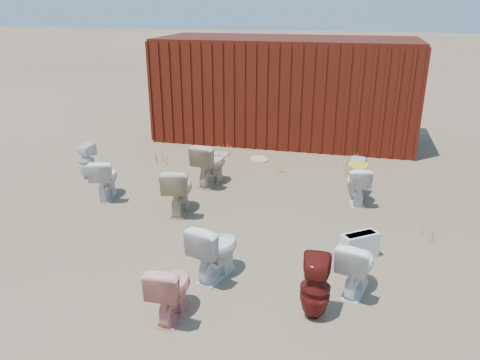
% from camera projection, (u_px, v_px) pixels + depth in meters
% --- Properties ---
extents(ground, '(100.00, 100.00, 0.00)m').
position_uv_depth(ground, '(230.00, 228.00, 7.04)').
color(ground, brown).
rests_on(ground, ground).
extents(shipping_container, '(6.00, 2.40, 2.40)m').
position_uv_depth(shipping_container, '(285.00, 89.00, 11.32)').
color(shipping_container, '#4D1C0C').
rests_on(shipping_container, ground).
extents(toilet_front_a, '(0.56, 0.78, 0.71)m').
position_uv_depth(toilet_front_a, '(105.00, 178.00, 8.01)').
color(toilet_front_a, white).
rests_on(toilet_front_a, ground).
extents(toilet_front_pink, '(0.39, 0.66, 0.66)m').
position_uv_depth(toilet_front_pink, '(171.00, 289.00, 4.97)').
color(toilet_front_pink, '#E99287').
rests_on(toilet_front_pink, ground).
extents(toilet_front_c, '(0.61, 0.82, 0.74)m').
position_uv_depth(toilet_front_c, '(215.00, 249.00, 5.69)').
color(toilet_front_c, white).
rests_on(toilet_front_c, ground).
extents(toilet_front_maroon, '(0.33, 0.34, 0.72)m').
position_uv_depth(toilet_front_maroon, '(315.00, 288.00, 4.94)').
color(toilet_front_maroon, '#5D1410').
rests_on(toilet_front_maroon, ground).
extents(toilet_front_e, '(0.53, 0.74, 0.68)m').
position_uv_depth(toilet_front_e, '(356.00, 265.00, 5.40)').
color(toilet_front_e, white).
rests_on(toilet_front_e, ground).
extents(toilet_back_a, '(0.37, 0.37, 0.68)m').
position_uv_depth(toilet_back_a, '(86.00, 161.00, 8.93)').
color(toilet_back_a, white).
rests_on(toilet_back_a, ground).
extents(toilet_back_beige_left, '(0.55, 0.82, 0.77)m').
position_uv_depth(toilet_back_beige_left, '(178.00, 190.00, 7.45)').
color(toilet_back_beige_left, '#C6B590').
rests_on(toilet_back_beige_left, ground).
extents(toilet_back_beige_right, '(0.60, 0.86, 0.80)m').
position_uv_depth(toilet_back_beige_right, '(210.00, 163.00, 8.59)').
color(toilet_back_beige_right, '#C8AF92').
rests_on(toilet_back_beige_right, ground).
extents(toilet_back_yellowlid, '(0.49, 0.71, 0.66)m').
position_uv_depth(toilet_back_yellowlid, '(357.00, 184.00, 7.82)').
color(toilet_back_yellowlid, white).
rests_on(toilet_back_yellowlid, ground).
extents(toilet_back_e, '(0.35, 0.36, 0.68)m').
position_uv_depth(toilet_back_e, '(356.00, 177.00, 8.09)').
color(toilet_back_e, white).
rests_on(toilet_back_e, ground).
extents(yellow_lid, '(0.33, 0.42, 0.02)m').
position_uv_depth(yellow_lid, '(359.00, 165.00, 7.69)').
color(yellow_lid, yellow).
rests_on(yellow_lid, toilet_back_yellowlid).
extents(loose_tank, '(0.52, 0.46, 0.35)m').
position_uv_depth(loose_tank, '(359.00, 246.00, 6.17)').
color(loose_tank, silver).
rests_on(loose_tank, ground).
extents(loose_lid_near, '(0.47, 0.56, 0.02)m').
position_uv_depth(loose_lid_near, '(219.00, 155.00, 10.34)').
color(loose_lid_near, '#C8AE91').
rests_on(loose_lid_near, ground).
extents(loose_lid_far, '(0.55, 0.59, 0.02)m').
position_uv_depth(loose_lid_far, '(259.00, 159.00, 10.06)').
color(loose_lid_far, '#C9B692').
rests_on(loose_lid_far, ground).
extents(weed_clump_a, '(0.36, 0.36, 0.28)m').
position_uv_depth(weed_clump_a, '(163.00, 155.00, 9.89)').
color(weed_clump_a, tan).
rests_on(weed_clump_a, ground).
extents(weed_clump_b, '(0.32, 0.32, 0.28)m').
position_uv_depth(weed_clump_b, '(283.00, 168.00, 9.14)').
color(weed_clump_b, tan).
rests_on(weed_clump_b, ground).
extents(weed_clump_c, '(0.36, 0.36, 0.36)m').
position_uv_depth(weed_clump_c, '(353.00, 166.00, 9.12)').
color(weed_clump_c, tan).
rests_on(weed_clump_c, ground).
extents(weed_clump_d, '(0.30, 0.30, 0.24)m').
position_uv_depth(weed_clump_d, '(224.00, 149.00, 10.41)').
color(weed_clump_d, tan).
rests_on(weed_clump_d, ground).
extents(weed_clump_e, '(0.34, 0.34, 0.26)m').
position_uv_depth(weed_clump_e, '(349.00, 160.00, 9.62)').
color(weed_clump_e, tan).
rests_on(weed_clump_e, ground).
extents(weed_clump_f, '(0.28, 0.28, 0.21)m').
position_uv_depth(weed_clump_f, '(425.00, 231.00, 6.71)').
color(weed_clump_f, tan).
rests_on(weed_clump_f, ground).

